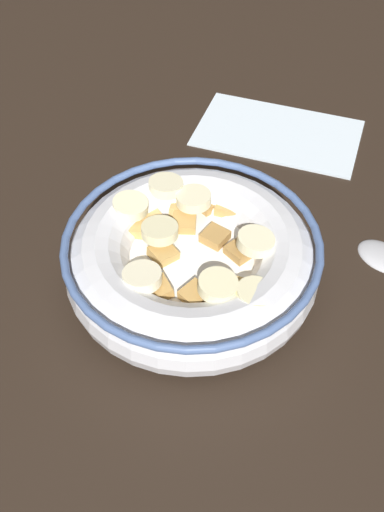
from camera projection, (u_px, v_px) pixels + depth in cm
name	position (u px, v px, depth cm)	size (l,w,h in cm)	color
ground_plane	(192.00, 290.00, 44.61)	(110.51, 110.51, 2.00)	black
cereal_bowl	(192.00, 259.00, 41.90)	(18.57, 18.57, 5.34)	silver
folded_napkin	(278.00, 132.00, 56.28)	(15.65, 9.39, 0.30)	silver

